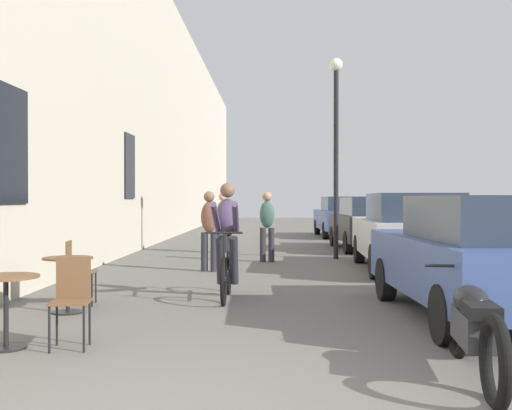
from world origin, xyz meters
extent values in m
cube|color=#B7AD99|center=(-3.45, 14.00, 4.50)|extent=(0.50, 68.00, 9.01)
cube|color=black|center=(-3.18, 4.78, 2.25)|extent=(0.04, 1.10, 1.70)
cube|color=black|center=(-3.18, 12.32, 2.33)|extent=(0.04, 1.10, 1.70)
cylinder|color=black|center=(-2.06, 1.92, 0.01)|extent=(0.40, 0.40, 0.02)
cylinder|color=black|center=(-2.06, 1.92, 0.36)|extent=(0.05, 0.05, 0.67)
cylinder|color=brown|center=(-2.06, 1.92, 0.71)|extent=(0.64, 0.64, 0.02)
cylinder|color=black|center=(-1.24, 1.77, 0.23)|extent=(0.02, 0.02, 0.45)
cylinder|color=black|center=(-1.56, 1.74, 0.23)|extent=(0.02, 0.02, 0.45)
cylinder|color=black|center=(-1.28, 2.10, 0.23)|extent=(0.02, 0.02, 0.45)
cylinder|color=black|center=(-1.60, 2.06, 0.23)|extent=(0.02, 0.02, 0.45)
cube|color=brown|center=(-1.42, 1.92, 0.46)|extent=(0.42, 0.42, 0.02)
cube|color=brown|center=(-1.44, 2.09, 0.68)|extent=(0.34, 0.06, 0.42)
cylinder|color=black|center=(-2.07, 3.85, 0.01)|extent=(0.40, 0.40, 0.02)
cylinder|color=black|center=(-2.07, 3.85, 0.36)|extent=(0.05, 0.05, 0.67)
cylinder|color=brown|center=(-2.07, 3.85, 0.71)|extent=(0.64, 0.64, 0.02)
cylinder|color=black|center=(-1.93, 4.64, 0.23)|extent=(0.02, 0.02, 0.45)
cylinder|color=black|center=(-1.89, 4.32, 0.23)|extent=(0.02, 0.02, 0.45)
cylinder|color=black|center=(-2.25, 4.60, 0.23)|extent=(0.02, 0.02, 0.45)
cylinder|color=black|center=(-2.21, 4.28, 0.23)|extent=(0.02, 0.02, 0.45)
cube|color=brown|center=(-2.07, 4.46, 0.46)|extent=(0.42, 0.42, 0.02)
cube|color=brown|center=(-2.25, 4.44, 0.68)|extent=(0.06, 0.34, 0.42)
torus|color=black|center=(-0.11, 4.50, 0.33)|extent=(0.05, 0.71, 0.71)
torus|color=black|center=(-0.11, 5.55, 0.33)|extent=(0.05, 0.71, 0.71)
cylinder|color=black|center=(-0.11, 5.46, 0.61)|extent=(0.04, 0.21, 0.58)
cylinder|color=black|center=(-0.11, 4.96, 0.95)|extent=(0.04, 0.82, 0.14)
cylinder|color=black|center=(-0.11, 4.52, 0.67)|extent=(0.04, 0.09, 0.67)
cylinder|color=black|center=(-0.11, 5.05, 0.37)|extent=(0.04, 1.00, 0.12)
cylinder|color=black|center=(-0.11, 4.55, 1.00)|extent=(0.52, 0.03, 0.03)
ellipsoid|color=black|center=(-0.11, 5.37, 0.93)|extent=(0.12, 0.24, 0.06)
ellipsoid|color=#4C3D5B|center=(-0.11, 5.29, 1.21)|extent=(0.34, 0.35, 0.59)
sphere|color=brown|center=(-0.11, 5.25, 1.60)|extent=(0.22, 0.22, 0.22)
cylinder|color=#26262D|center=(-0.01, 5.21, 0.55)|extent=(0.13, 0.40, 0.75)
cylinder|color=#26262D|center=(-0.21, 5.21, 0.55)|extent=(0.13, 0.40, 0.75)
cylinder|color=#4C3D5B|center=(0.04, 4.90, 1.20)|extent=(0.11, 0.75, 0.48)
cylinder|color=#4C3D5B|center=(-0.25, 4.90, 1.20)|extent=(0.11, 0.75, 0.48)
cylinder|color=#26262D|center=(-0.81, 8.53, 0.39)|extent=(0.14, 0.14, 0.79)
cylinder|color=#26262D|center=(-0.61, 8.50, 0.39)|extent=(0.14, 0.14, 0.79)
ellipsoid|color=brown|center=(-0.71, 8.52, 1.10)|extent=(0.38, 0.30, 0.62)
sphere|color=brown|center=(-0.71, 8.52, 1.51)|extent=(0.22, 0.22, 0.22)
cylinder|color=#26262D|center=(0.35, 10.45, 0.40)|extent=(0.14, 0.14, 0.79)
cylinder|color=#26262D|center=(0.55, 10.44, 0.40)|extent=(0.14, 0.14, 0.79)
ellipsoid|color=#38564C|center=(0.45, 10.44, 1.11)|extent=(0.35, 0.26, 0.63)
sphere|color=#A57A5B|center=(0.45, 10.44, 1.52)|extent=(0.22, 0.22, 0.22)
cylinder|color=#26262D|center=(-0.88, 12.98, 0.40)|extent=(0.14, 0.14, 0.80)
cylinder|color=#26262D|center=(-0.68, 12.95, 0.40)|extent=(0.14, 0.14, 0.80)
ellipsoid|color=#9E9384|center=(-0.78, 12.96, 1.11)|extent=(0.37, 0.28, 0.63)
sphere|color=tan|center=(-0.78, 12.96, 1.52)|extent=(0.22, 0.22, 0.22)
cylinder|color=black|center=(2.13, 11.24, 2.30)|extent=(0.12, 0.12, 4.60)
sphere|color=silver|center=(2.13, 11.24, 4.74)|extent=(0.32, 0.32, 0.32)
cube|color=#384C84|center=(3.06, 3.60, 0.65)|extent=(1.90, 4.30, 0.69)
cube|color=#283342|center=(3.08, 3.09, 1.25)|extent=(1.55, 2.34, 0.51)
cylinder|color=black|center=(2.22, 4.97, 0.31)|extent=(0.22, 0.62, 0.61)
cylinder|color=black|center=(3.81, 5.03, 0.31)|extent=(0.22, 0.62, 0.61)
cylinder|color=black|center=(2.31, 2.18, 0.31)|extent=(0.22, 0.62, 0.61)
cube|color=#B7B7BC|center=(3.35, 8.80, 0.68)|extent=(1.99, 4.50, 0.72)
cube|color=#283342|center=(3.33, 8.27, 1.31)|extent=(1.63, 2.45, 0.54)
cylinder|color=black|center=(2.56, 10.30, 0.32)|extent=(0.23, 0.65, 0.64)
cylinder|color=black|center=(4.23, 10.24, 0.32)|extent=(0.23, 0.65, 0.64)
cylinder|color=black|center=(2.46, 7.37, 0.32)|extent=(0.23, 0.65, 0.64)
cylinder|color=black|center=(4.13, 7.31, 0.32)|extent=(0.23, 0.65, 0.64)
cube|color=black|center=(3.34, 14.02, 0.65)|extent=(1.92, 4.31, 0.69)
cube|color=#283342|center=(3.36, 13.51, 1.25)|extent=(1.56, 2.35, 0.51)
cylinder|color=black|center=(2.49, 15.39, 0.31)|extent=(0.22, 0.62, 0.61)
cylinder|color=black|center=(4.08, 15.45, 0.31)|extent=(0.22, 0.62, 0.61)
cylinder|color=black|center=(2.59, 12.59, 0.31)|extent=(0.22, 0.62, 0.61)
cylinder|color=black|center=(4.19, 12.65, 0.31)|extent=(0.22, 0.62, 0.61)
cube|color=#384C84|center=(3.29, 20.20, 0.67)|extent=(1.94, 4.41, 0.71)
cube|color=#283342|center=(3.30, 19.68, 1.29)|extent=(1.59, 2.40, 0.53)
cylinder|color=black|center=(2.42, 21.61, 0.31)|extent=(0.22, 0.63, 0.63)
cylinder|color=black|center=(4.06, 21.66, 0.31)|extent=(0.22, 0.63, 0.63)
cylinder|color=black|center=(2.51, 18.74, 0.31)|extent=(0.22, 0.63, 0.63)
cylinder|color=black|center=(4.15, 18.79, 0.31)|extent=(0.22, 0.63, 0.63)
torus|color=black|center=(2.31, 1.78, 0.30)|extent=(0.16, 0.70, 0.69)
torus|color=black|center=(2.16, 0.34, 0.30)|extent=(0.17, 0.71, 0.70)
cube|color=#333338|center=(2.23, 1.06, 0.40)|extent=(0.32, 0.78, 0.28)
ellipsoid|color=black|center=(2.24, 1.16, 0.62)|extent=(0.33, 0.55, 0.24)
cube|color=black|center=(2.21, 0.78, 0.60)|extent=(0.28, 0.46, 0.10)
cylinder|color=black|center=(2.30, 1.68, 0.85)|extent=(0.62, 0.09, 0.03)
camera|label=1|loc=(0.56, -4.21, 1.48)|focal=44.32mm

